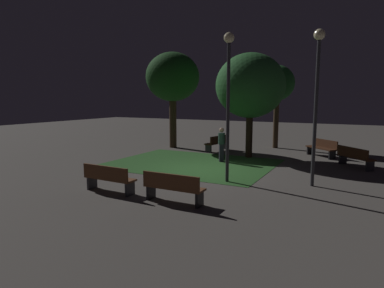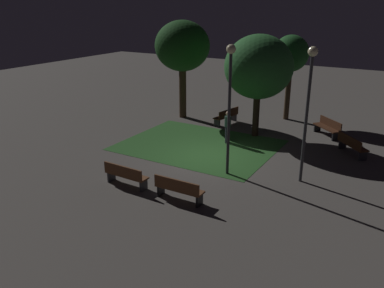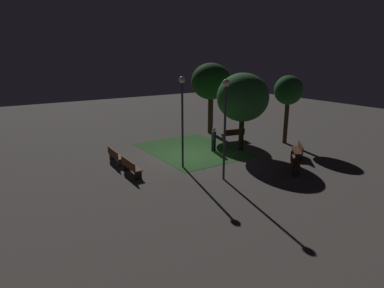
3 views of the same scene
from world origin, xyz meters
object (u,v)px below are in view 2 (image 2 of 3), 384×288
(tree_left_canopy, at_px, (182,47))
(tree_back_right, at_px, (291,55))
(pedestrian, at_px, (228,126))
(bench_back_row, at_px, (227,116))
(bench_near_trees, at_px, (352,145))
(lamp_post_plaza_east, at_px, (309,95))
(bench_path_side, at_px, (328,127))
(tree_lawn_side, at_px, (259,67))
(lamp_post_plaza_west, at_px, (230,90))
(bench_corner, at_px, (178,189))
(bench_by_lamp, at_px, (125,175))

(tree_left_canopy, bearing_deg, tree_back_right, 26.06)
(pedestrian, bearing_deg, bench_back_row, 116.14)
(bench_near_trees, xyz_separation_m, lamp_post_plaza_east, (-1.18, -4.05, 2.97))
(bench_path_side, bearing_deg, lamp_post_plaza_east, -86.59)
(bench_back_row, bearing_deg, bench_path_side, 7.10)
(tree_lawn_side, distance_m, lamp_post_plaza_west, 5.26)
(bench_corner, bearing_deg, bench_near_trees, 60.76)
(bench_corner, relative_size, lamp_post_plaza_east, 0.35)
(bench_path_side, relative_size, tree_left_canopy, 0.29)
(lamp_post_plaza_west, bearing_deg, bench_back_row, 115.81)
(bench_corner, relative_size, pedestrian, 1.12)
(bench_by_lamp, distance_m, lamp_post_plaza_east, 7.39)
(bench_corner, xyz_separation_m, lamp_post_plaza_west, (0.45, 3.02, 2.97))
(bench_back_row, bearing_deg, lamp_post_plaza_east, -43.64)
(bench_near_trees, height_order, lamp_post_plaza_west, lamp_post_plaza_west)
(lamp_post_plaza_west, xyz_separation_m, pedestrian, (-1.65, 3.46, -2.60))
(lamp_post_plaza_west, bearing_deg, tree_back_right, 92.92)
(bench_path_side, height_order, tree_lawn_side, tree_lawn_side)
(pedestrian, bearing_deg, tree_left_canopy, 146.30)
(tree_back_right, bearing_deg, bench_corner, -89.91)
(bench_near_trees, bearing_deg, lamp_post_plaza_west, -129.25)
(bench_path_side, bearing_deg, tree_left_canopy, -175.25)
(bench_back_row, relative_size, lamp_post_plaza_west, 0.36)
(bench_near_trees, relative_size, lamp_post_plaza_west, 0.32)
(bench_by_lamp, height_order, tree_lawn_side, tree_lawn_side)
(bench_near_trees, xyz_separation_m, bench_back_row, (-7.05, 1.56, 0.00))
(bench_by_lamp, distance_m, tree_left_canopy, 10.61)
(bench_path_side, relative_size, tree_back_right, 0.34)
(bench_corner, height_order, bench_near_trees, same)
(bench_corner, bearing_deg, bench_by_lamp, 180.00)
(bench_corner, relative_size, bench_near_trees, 1.09)
(bench_corner, bearing_deg, bench_path_side, 74.24)
(bench_near_trees, bearing_deg, bench_corner, -119.24)
(tree_lawn_side, distance_m, tree_back_right, 3.95)
(pedestrian, bearing_deg, bench_by_lamp, -100.14)
(tree_left_canopy, xyz_separation_m, tree_lawn_side, (5.17, -1.19, -0.61))
(bench_near_trees, relative_size, tree_lawn_side, 0.32)
(bench_by_lamp, bearing_deg, lamp_post_plaza_east, 34.33)
(bench_by_lamp, bearing_deg, bench_near_trees, 49.30)
(bench_corner, xyz_separation_m, bench_path_side, (2.85, 10.11, 0.00))
(bench_corner, relative_size, tree_left_canopy, 0.32)
(bench_path_side, height_order, bench_back_row, same)
(lamp_post_plaza_west, bearing_deg, tree_left_canopy, 133.41)
(bench_corner, height_order, bench_back_row, same)
(bench_corner, relative_size, bench_path_side, 1.09)
(bench_corner, xyz_separation_m, tree_lawn_side, (-0.42, 8.21, 3.09))
(bench_corner, height_order, tree_left_canopy, tree_left_canopy)
(bench_path_side, distance_m, tree_back_right, 4.83)
(bench_by_lamp, distance_m, tree_back_right, 12.79)
(bench_by_lamp, distance_m, bench_path_side, 11.37)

